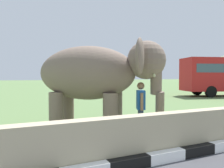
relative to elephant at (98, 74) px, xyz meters
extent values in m
cube|color=black|center=(-0.43, -2.77, -1.78)|extent=(0.90, 0.20, 0.24)
cube|color=white|center=(0.47, -2.77, -1.78)|extent=(0.90, 0.20, 0.24)
cube|color=black|center=(1.37, -2.77, -1.78)|extent=(0.90, 0.20, 0.24)
cube|color=white|center=(2.27, -2.77, -1.78)|extent=(0.90, 0.20, 0.24)
cube|color=tan|center=(-0.33, -2.47, -1.40)|extent=(28.00, 0.36, 1.00)
cylinder|color=#776357|center=(0.66, 0.08, -1.22)|extent=(0.44, 0.44, 1.35)
cylinder|color=#776357|center=(0.13, -0.65, -1.22)|extent=(0.44, 0.44, 1.35)
cylinder|color=#776357|center=(-0.72, 1.08, -1.22)|extent=(0.44, 0.44, 1.35)
cylinder|color=#776357|center=(-1.25, 0.35, -1.22)|extent=(0.44, 0.44, 1.35)
ellipsoid|color=#776357|center=(-0.30, 0.21, 0.05)|extent=(3.45, 3.11, 1.70)
sphere|color=#776357|center=(1.22, -0.88, 0.43)|extent=(1.16, 1.16, 1.16)
ellipsoid|color=#D84C8C|center=(1.45, -1.05, 0.58)|extent=(0.67, 0.73, 0.44)
ellipsoid|color=#776357|center=(1.56, -0.17, 0.48)|extent=(0.72, 0.87, 1.00)
ellipsoid|color=#776357|center=(0.64, -1.43, 0.48)|extent=(0.72, 0.87, 1.00)
cylinder|color=#776357|center=(1.45, -1.05, -0.12)|extent=(0.57, 0.61, 1.00)
cylinder|color=#776357|center=(1.55, -1.12, -0.92)|extent=(0.41, 0.43, 0.82)
cone|color=beige|center=(1.57, -0.79, -0.02)|extent=(0.45, 0.54, 0.22)
cone|color=beige|center=(1.24, -1.25, -0.02)|extent=(0.45, 0.54, 0.22)
cylinder|color=navy|center=(1.19, -0.60, -1.49)|extent=(0.15, 0.15, 0.82)
cylinder|color=navy|center=(1.10, -0.78, -1.49)|extent=(0.15, 0.15, 0.82)
cube|color=#1E59B2|center=(1.14, -0.69, -0.79)|extent=(0.39, 0.46, 0.58)
cylinder|color=#9E7251|center=(1.25, -0.45, -0.81)|extent=(0.14, 0.16, 0.53)
cylinder|color=#9E7251|center=(1.03, -0.93, -0.81)|extent=(0.13, 0.14, 0.52)
sphere|color=#9E7251|center=(1.14, -0.69, -0.36)|extent=(0.23, 0.23, 0.23)
cylinder|color=black|center=(14.00, 9.56, -1.40)|extent=(1.04, 0.57, 1.00)
cylinder|color=black|center=(13.34, 7.36, -1.40)|extent=(1.04, 0.57, 1.00)
camera|label=1|loc=(-2.54, -6.54, -0.06)|focal=35.71mm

